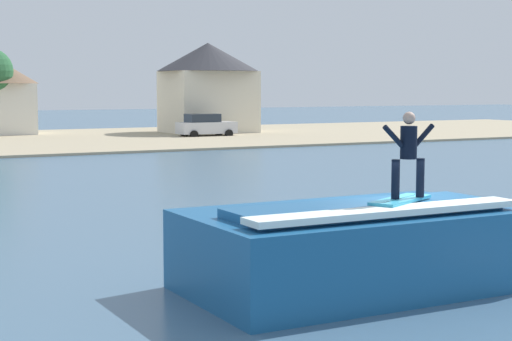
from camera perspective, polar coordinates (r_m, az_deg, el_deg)
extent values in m
plane|color=#42617B|center=(17.77, 9.75, -7.11)|extent=(260.00, 260.00, 0.00)
cube|color=#1A568B|center=(16.45, 6.44, -5.34)|extent=(6.32, 3.64, 1.54)
cube|color=#1A568B|center=(15.94, 7.40, -2.59)|extent=(5.37, 1.64, 0.17)
cube|color=white|center=(15.36, 8.99, -2.75)|extent=(5.69, 0.66, 0.12)
cube|color=#33A5CC|center=(16.25, 9.77, -1.98)|extent=(1.78, 1.25, 0.06)
cube|color=black|center=(16.25, 9.77, -1.89)|extent=(1.44, 0.76, 0.01)
cylinder|color=black|center=(16.09, 9.44, -0.59)|extent=(0.16, 0.16, 0.75)
cylinder|color=black|center=(16.46, 11.07, -0.49)|extent=(0.16, 0.16, 0.75)
cylinder|color=black|center=(16.22, 10.31, 1.88)|extent=(0.32, 0.32, 0.63)
sphere|color=tan|center=(16.19, 10.34, 3.52)|extent=(0.24, 0.24, 0.24)
cylinder|color=black|center=(15.98, 9.29, 2.31)|extent=(0.48, 0.10, 0.44)
cylinder|color=black|center=(16.44, 11.31, 2.36)|extent=(0.48, 0.10, 0.44)
cube|color=silver|center=(65.48, -3.37, 2.91)|extent=(4.55, 1.73, 0.90)
cube|color=#262D38|center=(65.31, -3.65, 3.58)|extent=(2.50, 1.56, 0.64)
cylinder|color=black|center=(66.96, -2.55, 2.59)|extent=(0.64, 0.22, 0.64)
cylinder|color=black|center=(65.32, -1.85, 2.52)|extent=(0.64, 0.22, 0.64)
cylinder|color=black|center=(65.74, -4.87, 2.52)|extent=(0.64, 0.22, 0.64)
cylinder|color=black|center=(64.07, -4.22, 2.44)|extent=(0.64, 0.22, 0.64)
cube|color=beige|center=(70.78, -3.26, 4.61)|extent=(6.89, 5.86, 5.24)
cone|color=#2D2D33|center=(70.81, -3.28, 7.69)|extent=(8.54, 8.54, 2.36)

